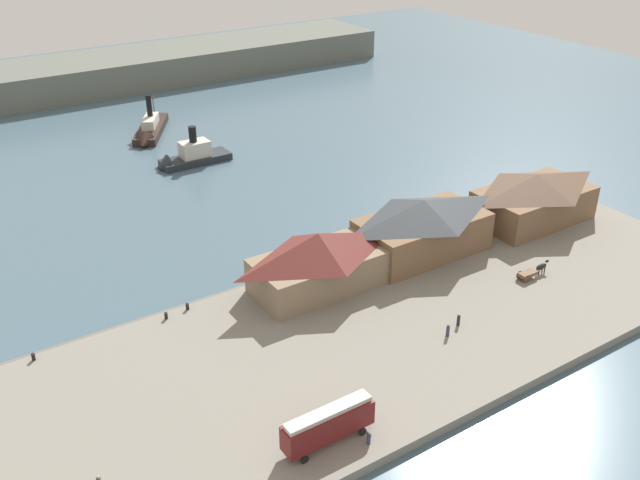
% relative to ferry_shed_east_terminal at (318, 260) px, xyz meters
% --- Properties ---
extents(ground_plane, '(320.00, 320.00, 0.00)m').
position_rel_ferry_shed_east_terminal_xyz_m(ground_plane, '(1.00, 9.75, -5.48)').
color(ground_plane, '#476070').
extents(quay_promenade, '(110.00, 36.00, 1.20)m').
position_rel_ferry_shed_east_terminal_xyz_m(quay_promenade, '(1.00, -12.25, -4.88)').
color(quay_promenade, gray).
rests_on(quay_promenade, ground).
extents(seawall_edge, '(110.00, 0.80, 1.00)m').
position_rel_ferry_shed_east_terminal_xyz_m(seawall_edge, '(1.00, 6.15, -4.98)').
color(seawall_edge, '#666159').
rests_on(seawall_edge, ground).
extents(ferry_shed_east_terminal, '(18.35, 9.64, 8.41)m').
position_rel_ferry_shed_east_terminal_xyz_m(ferry_shed_east_terminal, '(0.00, 0.00, 0.00)').
color(ferry_shed_east_terminal, '#847056').
rests_on(ferry_shed_east_terminal, quay_promenade).
extents(ferry_shed_central_terminal, '(19.90, 10.72, 8.63)m').
position_rel_ferry_shed_east_terminal_xyz_m(ferry_shed_central_terminal, '(18.56, -0.02, 0.10)').
color(ferry_shed_central_terminal, brown).
rests_on(ferry_shed_central_terminal, quay_promenade).
extents(ferry_shed_customs_shed, '(19.41, 11.21, 8.16)m').
position_rel_ferry_shed_east_terminal_xyz_m(ferry_shed_customs_shed, '(41.05, -1.55, -0.14)').
color(ferry_shed_customs_shed, brown).
rests_on(ferry_shed_customs_shed, quay_promenade).
extents(street_tram, '(10.04, 2.39, 4.22)m').
position_rel_ferry_shed_east_terminal_xyz_m(street_tram, '(-15.40, -25.54, -1.81)').
color(street_tram, maroon).
rests_on(street_tram, quay_promenade).
extents(horse_cart, '(5.66, 1.52, 1.87)m').
position_rel_ferry_shed_east_terminal_xyz_m(horse_cart, '(27.08, -14.36, -3.35)').
color(horse_cart, brown).
rests_on(horse_cart, quay_promenade).
extents(pedestrian_walking_west, '(0.39, 0.39, 1.58)m').
position_rel_ferry_shed_east_terminal_xyz_m(pedestrian_walking_west, '(-12.08, -27.97, -3.55)').
color(pedestrian_walking_west, '#33384C').
rests_on(pedestrian_walking_west, quay_promenade).
extents(pedestrian_at_waters_edge, '(0.42, 0.42, 1.70)m').
position_rel_ferry_shed_east_terminal_xyz_m(pedestrian_at_waters_edge, '(9.94, -17.47, -3.50)').
color(pedestrian_at_waters_edge, '#232328').
rests_on(pedestrian_at_waters_edge, quay_promenade).
extents(pedestrian_by_tram, '(0.44, 0.44, 1.77)m').
position_rel_ferry_shed_east_terminal_xyz_m(pedestrian_by_tram, '(7.22, -18.47, -3.47)').
color(pedestrian_by_tram, '#33384C').
rests_on(pedestrian_by_tram, quay_promenade).
extents(mooring_post_center_east, '(0.44, 0.44, 0.90)m').
position_rel_ferry_shed_east_terminal_xyz_m(mooring_post_center_east, '(-20.69, 4.24, -3.83)').
color(mooring_post_center_east, black).
rests_on(mooring_post_center_east, quay_promenade).
extents(mooring_post_east, '(0.44, 0.44, 0.90)m').
position_rel_ferry_shed_east_terminal_xyz_m(mooring_post_east, '(-37.15, 4.70, -3.83)').
color(mooring_post_east, black).
rests_on(mooring_post_east, quay_promenade).
extents(mooring_post_center_west, '(0.44, 0.44, 0.90)m').
position_rel_ferry_shed_east_terminal_xyz_m(mooring_post_center_west, '(-17.51, 4.73, -3.83)').
color(mooring_post_center_west, black).
rests_on(mooring_post_center_west, quay_promenade).
extents(ferry_outer_harbor, '(15.43, 4.96, 9.22)m').
position_rel_ferry_shed_east_terminal_xyz_m(ferry_outer_harbor, '(4.61, 55.05, -3.91)').
color(ferry_outer_harbor, '#23282D').
rests_on(ferry_outer_harbor, ground).
extents(ferry_approaching_west, '(14.48, 20.07, 9.86)m').
position_rel_ferry_shed_east_terminal_xyz_m(ferry_approaching_west, '(4.26, 75.43, -4.22)').
color(ferry_approaching_west, black).
rests_on(ferry_approaching_west, ground).
extents(far_headland, '(180.00, 24.00, 8.00)m').
position_rel_ferry_shed_east_terminal_xyz_m(far_headland, '(1.00, 119.75, -1.48)').
color(far_headland, '#60665B').
rests_on(far_headland, ground).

